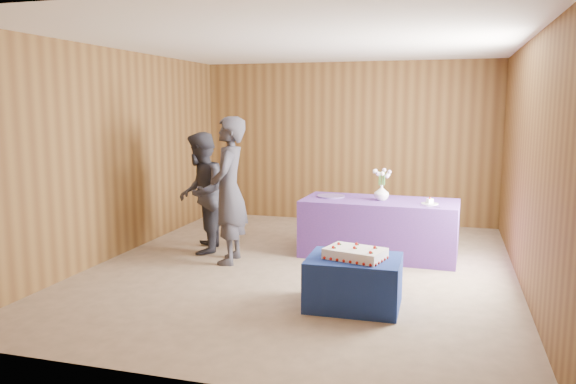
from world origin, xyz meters
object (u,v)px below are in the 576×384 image
at_px(guest_right, 201,193).
at_px(cake_table, 354,282).
at_px(serving_table, 379,228).
at_px(vase, 381,193).
at_px(guest_left, 229,191).
at_px(sheet_cake, 355,253).

bearing_deg(guest_right, cake_table, 40.21).
height_order(cake_table, serving_table, serving_table).
relative_size(vase, guest_left, 0.11).
bearing_deg(serving_table, cake_table, -87.90).
height_order(cake_table, guest_right, guest_right).
xyz_separation_m(sheet_cake, guest_right, (-2.35, 1.55, 0.26)).
distance_m(serving_table, vase, 0.48).
height_order(sheet_cake, guest_right, guest_right).
xyz_separation_m(serving_table, sheet_cake, (0.01, -2.02, 0.18)).
distance_m(vase, guest_left, 1.98).
bearing_deg(vase, guest_right, -169.21).
height_order(vase, guest_left, guest_left).
xyz_separation_m(serving_table, vase, (0.02, -0.02, 0.48)).
bearing_deg(vase, sheet_cake, -90.30).
bearing_deg(guest_left, serving_table, 105.03).
distance_m(cake_table, serving_table, 1.99).
distance_m(sheet_cake, guest_right, 2.83).
bearing_deg(cake_table, vase, 88.44).
xyz_separation_m(guest_left, guest_right, (-0.56, 0.36, -0.11)).
xyz_separation_m(cake_table, guest_left, (-1.78, 1.16, 0.67)).
height_order(serving_table, guest_right, guest_right).
height_order(vase, guest_right, guest_right).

